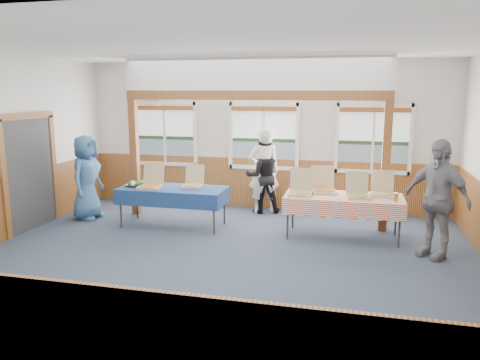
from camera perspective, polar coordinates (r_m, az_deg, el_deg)
name	(u,v)px	position (r m, az deg, el deg)	size (l,w,h in m)	color
floor	(220,262)	(7.28, -2.44, -9.91)	(8.00, 8.00, 0.00)	#2C3948
ceiling	(218,46)	(6.83, -2.66, 16.05)	(8.00, 8.00, 0.00)	white
wall_back	(264,136)	(10.26, 2.93, 5.38)	(8.00, 8.00, 0.00)	silver
wall_front	(90,223)	(3.72, -17.82, -5.05)	(8.00, 8.00, 0.00)	silver
wainscot_back	(263,183)	(10.39, 2.85, -0.40)	(7.98, 0.05, 1.10)	brown
wainscot_front	(100,349)	(4.14, -16.74, -19.08)	(7.98, 0.05, 1.10)	brown
cased_opening	(30,174)	(9.59, -24.25, 0.72)	(0.06, 1.30, 2.10)	#313131
window_left	(165,130)	(10.88, -9.16, 5.99)	(1.56, 0.10, 1.46)	white
window_mid	(264,133)	(10.21, 2.89, 5.80)	(1.56, 0.10, 1.46)	white
window_right	(373,135)	(10.04, 15.95, 5.31)	(1.56, 0.10, 1.46)	white
post_left	(135,158)	(9.97, -12.70, 2.65)	(0.15, 0.15, 2.40)	brown
post_right	(386,167)	(8.96, 17.32, 1.51)	(0.15, 0.15, 2.40)	brown
cross_beam	(253,95)	(9.04, 1.54, 10.30)	(5.15, 0.18, 0.18)	brown
table_left	(173,190)	(9.01, -8.20, -1.26)	(2.14, 1.21, 0.76)	#313131
table_right	(343,199)	(8.44, 12.49, -2.23)	(2.17, 1.24, 0.76)	#313131
pizza_box_a	(151,184)	(9.04, -10.85, -0.52)	(0.44, 0.53, 0.44)	tan
pizza_box_b	(193,184)	(9.01, -5.79, -0.44)	(0.40, 0.48, 0.40)	tan
pizza_box_c	(300,191)	(8.36, 7.36, -1.34)	(0.42, 0.51, 0.45)	tan
pizza_box_d	(324,189)	(8.62, 10.18, -1.06)	(0.51, 0.58, 0.46)	tan
pizza_box_e	(358,194)	(8.34, 14.19, -1.64)	(0.44, 0.51, 0.42)	tan
pizza_box_f	(382,192)	(8.57, 16.91, -1.45)	(0.42, 0.50, 0.43)	tan
veggie_tray	(136,184)	(9.29, -12.52, -0.50)	(0.42, 0.42, 0.09)	black
drink_glass	(396,197)	(8.20, 18.44, -2.01)	(0.07, 0.07, 0.15)	#A67B1B
woman_white	(264,171)	(9.87, 2.91, 1.12)	(0.66, 0.44, 1.82)	white
woman_black	(263,176)	(9.94, 2.79, 0.47)	(0.76, 0.60, 1.57)	black
man_blue	(87,177)	(9.94, -18.20, 0.32)	(0.83, 0.54, 1.71)	teal
person_grey	(437,199)	(7.85, 22.86, -2.12)	(1.09, 0.46, 1.87)	gray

